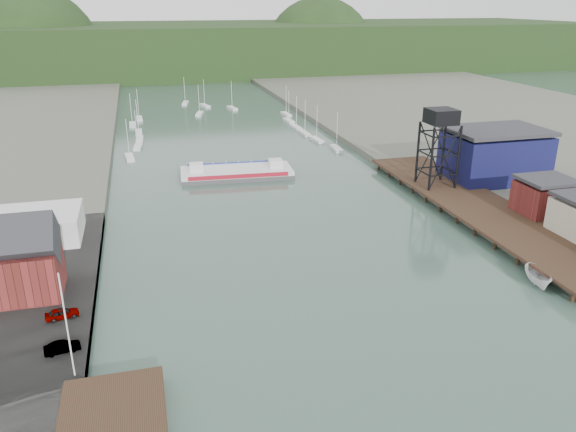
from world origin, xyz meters
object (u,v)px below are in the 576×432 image
chain_ferry (237,172)px  car_west_a (62,313)px  harbor_building (11,265)px  lift_tower (441,121)px  motorboat (538,278)px

chain_ferry → car_west_a: (-32.14, -58.87, 1.22)m
harbor_building → lift_tower: bearing=20.0°
lift_tower → chain_ferry: bearing=148.7°
harbor_building → lift_tower: lift_tower is taller
harbor_building → car_west_a: harbor_building is taller
lift_tower → motorboat: 43.65m
car_west_a → chain_ferry: bearing=-40.9°
chain_ferry → car_west_a: size_ratio=6.56×
chain_ferry → motorboat: size_ratio=4.04×
harbor_building → motorboat: (71.32, -12.82, -4.83)m
harbor_building → chain_ferry: (38.68, 51.31, -5.03)m
car_west_a → lift_tower: bearing=-75.5°
chain_ferry → car_west_a: bearing=-114.7°
harbor_building → motorboat: 72.62m
harbor_building → car_west_a: bearing=-49.1°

